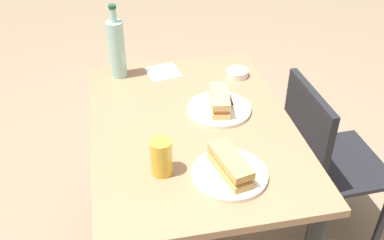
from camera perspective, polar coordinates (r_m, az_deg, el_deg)
dining_table at (r=1.80m, az=0.00°, el=-3.90°), size 1.07×0.78×0.77m
chair_far at (r=2.06m, az=16.21°, el=-4.83°), size 0.41×0.41×0.86m
plate_near at (r=1.80m, az=3.49°, el=1.40°), size 0.26×0.26×0.01m
baguette_sandwich_near at (r=1.77m, az=3.54°, el=2.51°), size 0.19×0.10×0.07m
knife_near at (r=1.80m, az=5.22°, el=1.91°), size 0.18×0.02×0.01m
plate_far at (r=1.49m, az=4.82°, el=-6.91°), size 0.26×0.26×0.01m
baguette_sandwich_far at (r=1.47m, az=4.90°, el=-5.71°), size 0.21×0.11×0.07m
knife_far at (r=1.52m, az=6.61°, el=-5.71°), size 0.18×0.03×0.01m
water_bottle at (r=2.00m, az=-9.62°, el=9.06°), size 0.07×0.07×0.33m
beer_glass at (r=1.47m, az=-3.95°, el=-4.75°), size 0.07×0.07×0.13m
olive_bowl at (r=2.04m, az=5.79°, el=6.00°), size 0.10×0.10×0.03m
paper_napkin at (r=2.07m, az=-3.69°, el=6.13°), size 0.16×0.16×0.00m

